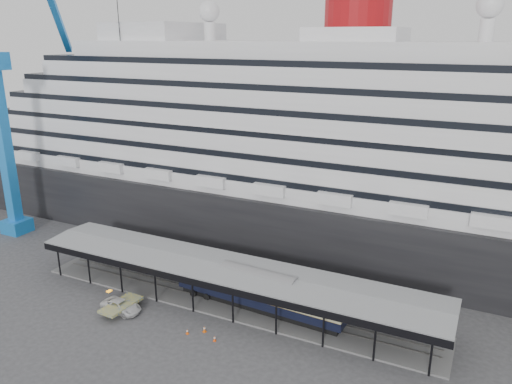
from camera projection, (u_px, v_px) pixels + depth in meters
ground at (209, 320)px, 61.83m from camera, size 200.00×200.00×0.00m
cruise_ship at (305, 131)px, 83.75m from camera, size 130.00×30.00×43.90m
platform_canopy at (228, 286)px, 65.41m from camera, size 56.00×9.18×5.30m
crane_blue at (8, 121)px, 83.76m from camera, size 22.63×19.19×47.60m
port_truck at (121, 306)px, 63.60m from camera, size 5.65×2.90×1.53m
pullman_carriage at (259, 290)px, 63.45m from camera, size 23.36×4.30×22.80m
traffic_cone_left at (204, 329)px, 59.29m from camera, size 0.54×0.54×0.82m
traffic_cone_mid at (187, 331)px, 58.91m from camera, size 0.44×0.44×0.66m
traffic_cone_right at (215, 338)px, 57.54m from camera, size 0.45×0.45×0.69m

